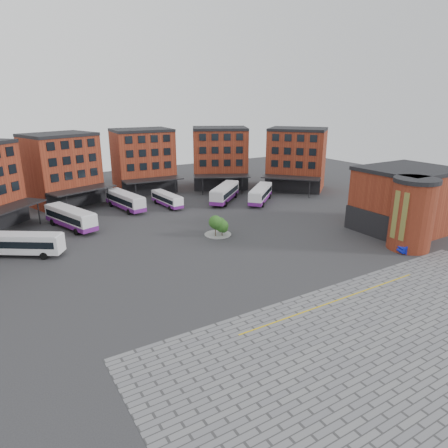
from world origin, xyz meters
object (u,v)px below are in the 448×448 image
bus_a (21,243)px  blue_car (412,247)px  bus_b (71,218)px  bus_d (167,199)px  bus_f (261,194)px  bus_e (225,193)px  tree_island (219,225)px  bus_c (125,201)px

bus_a → blue_car: 55.92m
bus_a → bus_b: (8.52, 9.41, -0.04)m
blue_car → bus_d: bearing=41.6°
bus_a → bus_d: (28.41, 14.24, -0.44)m
bus_f → bus_d: bearing=-153.7°
bus_f → blue_car: bus_f is taller
bus_e → bus_d: bearing=-145.4°
tree_island → blue_car: bearing=-45.9°
bus_b → blue_car: 54.67m
tree_island → bus_f: tree_island is taller
bus_a → bus_c: size_ratio=0.90×
tree_island → bus_d: size_ratio=0.44×
bus_b → blue_car: bearing=-61.2°
bus_f → bus_c: bearing=-151.6°
bus_e → bus_f: 7.66m
blue_car → bus_a: bearing=76.2°
bus_e → bus_c: bearing=-146.0°
bus_d → bus_b: bearing=-170.9°
tree_island → bus_f: bearing=37.1°
bus_a → bus_b: 12.69m
bus_c → blue_car: bus_c is taller
bus_e → bus_a: bearing=-116.6°
bus_e → blue_car: bearing=-31.0°
bus_d → bus_c: bearing=160.8°
tree_island → bus_d: (0.15, 21.34, -0.31)m
bus_e → blue_car: size_ratio=2.42×
bus_c → bus_d: size_ratio=1.24×
bus_a → bus_b: bearing=-8.1°
bus_d → bus_f: bearing=-26.2°
bus_a → bus_e: bus_e is taller
bus_e → tree_island: bearing=-76.0°
bus_c → bus_e: size_ratio=1.09×
tree_island → bus_d: tree_island is taller
bus_c → bus_b: bearing=-158.8°
bus_f → tree_island: bearing=-94.9°
bus_d → tree_island: bearing=-95.0°
bus_b → bus_f: size_ratio=1.18×
bus_d → bus_e: size_ratio=0.88×
bus_c → bus_f: size_ratio=1.15×
bus_c → bus_f: bearing=-28.9°
bus_f → blue_car: (1.61, -34.86, -1.05)m
tree_island → bus_e: bus_e is taller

